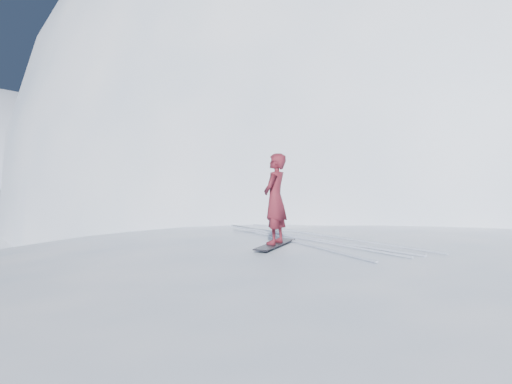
% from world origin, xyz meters
% --- Properties ---
extents(near_ridge, '(36.00, 28.00, 4.80)m').
position_xyz_m(near_ridge, '(1.00, 3.00, 0.00)').
color(near_ridge, white).
rests_on(near_ridge, ground).
extents(summit_peak, '(60.00, 56.00, 56.00)m').
position_xyz_m(summit_peak, '(22.00, 26.00, 0.00)').
color(summit_peak, white).
rests_on(summit_peak, ground).
extents(peak_shoulder, '(28.00, 24.00, 18.00)m').
position_xyz_m(peak_shoulder, '(10.00, 20.00, 0.00)').
color(peak_shoulder, white).
rests_on(peak_shoulder, ground).
extents(wind_bumps, '(16.00, 14.40, 1.00)m').
position_xyz_m(wind_bumps, '(-0.56, 2.12, 0.00)').
color(wind_bumps, white).
rests_on(wind_bumps, ground).
extents(snowboard, '(1.49, 1.36, 0.03)m').
position_xyz_m(snowboard, '(-2.46, 3.59, 2.41)').
color(snowboard, black).
rests_on(snowboard, near_ridge).
extents(snowboarder, '(0.85, 0.83, 1.98)m').
position_xyz_m(snowboarder, '(-2.46, 3.59, 3.42)').
color(snowboarder, maroon).
rests_on(snowboarder, snowboard).
extents(board_tracks, '(2.34, 5.99, 0.04)m').
position_xyz_m(board_tracks, '(-1.28, 4.03, 2.42)').
color(board_tracks, silver).
rests_on(board_tracks, ground).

